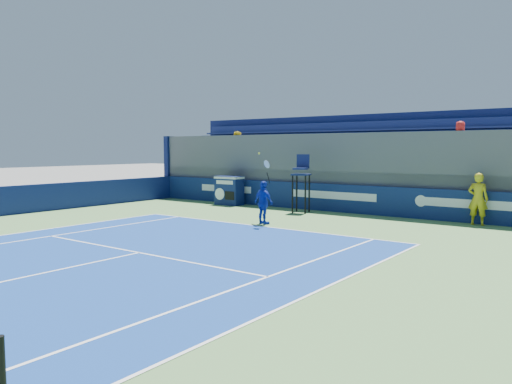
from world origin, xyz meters
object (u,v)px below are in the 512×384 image
Objects in this scene: match_clock at (229,190)px; tennis_player at (264,202)px; umpire_chair at (301,177)px; ball_person at (478,199)px.

tennis_player is (4.97, -4.05, 0.06)m from match_clock.
umpire_chair is (4.32, -0.42, 0.79)m from match_clock.
match_clock is 0.56× the size of umpire_chair.
ball_person is 0.75× the size of umpire_chair.
ball_person is 7.60m from tennis_player.
ball_person is 0.73× the size of tennis_player.
match_clock is 4.41m from umpire_chair.
ball_person is at bearing 35.41° from tennis_player.
match_clock is at bearing 174.40° from umpire_chair.
tennis_player is at bearing -79.79° from umpire_chair.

